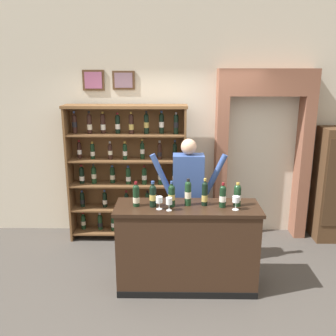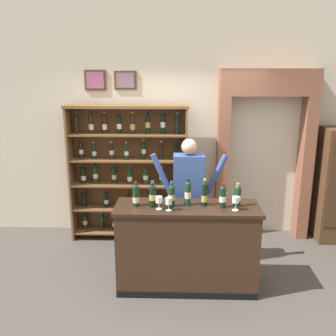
{
  "view_description": "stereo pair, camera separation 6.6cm",
  "coord_description": "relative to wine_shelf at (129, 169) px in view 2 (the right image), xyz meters",
  "views": [
    {
      "loc": [
        0.02,
        -3.9,
        2.5
      ],
      "look_at": [
        -0.04,
        0.13,
        1.41
      ],
      "focal_mm": 39.73,
      "sensor_mm": 36.0,
      "label": 1
    },
    {
      "loc": [
        0.09,
        -3.9,
        2.5
      ],
      "look_at": [
        -0.04,
        0.13,
        1.41
      ],
      "focal_mm": 39.73,
      "sensor_mm": 36.0,
      "label": 2
    }
  ],
  "objects": [
    {
      "name": "wine_shelf",
      "position": [
        0.0,
        0.0,
        0.0
      ],
      "size": [
        1.74,
        0.35,
        2.0
      ],
      "color": "brown",
      "rests_on": "ground"
    },
    {
      "name": "ground_plane",
      "position": [
        0.66,
        -1.33,
        -1.08
      ],
      "size": [
        14.0,
        14.0,
        0.02
      ],
      "primitive_type": "cube",
      "color": "#47423D"
    },
    {
      "name": "tasting_bottle_grappa",
      "position": [
        1.22,
        -1.35,
        0.07
      ],
      "size": [
        0.07,
        0.07,
        0.28
      ],
      "color": "black",
      "rests_on": "tasting_counter"
    },
    {
      "name": "wine_glass_right",
      "position": [
        0.52,
        -1.43,
        0.04
      ],
      "size": [
        0.07,
        0.07,
        0.15
      ],
      "color": "silver",
      "rests_on": "tasting_counter"
    },
    {
      "name": "back_wall",
      "position": [
        0.66,
        0.35,
        0.73
      ],
      "size": [
        12.0,
        0.19,
        3.59
      ],
      "color": "beige",
      "rests_on": "ground"
    },
    {
      "name": "tasting_bottle_chianti",
      "position": [
        0.84,
        -1.3,
        0.09
      ],
      "size": [
        0.07,
        0.07,
        0.31
      ],
      "color": "#19381E",
      "rests_on": "tasting_counter"
    },
    {
      "name": "tasting_bottle_prosecco",
      "position": [
        1.39,
        -1.32,
        0.07
      ],
      "size": [
        0.08,
        0.08,
        0.27
      ],
      "color": "#19381E",
      "rests_on": "tasting_counter"
    },
    {
      "name": "tasting_counter",
      "position": [
        0.84,
        -1.33,
        -0.57
      ],
      "size": [
        1.63,
        0.54,
        1.01
      ],
      "color": "#382316",
      "rests_on": "ground"
    },
    {
      "name": "tasting_bottle_super_tuscan",
      "position": [
        0.66,
        -1.34,
        0.07
      ],
      "size": [
        0.08,
        0.08,
        0.29
      ],
      "color": "black",
      "rests_on": "tasting_counter"
    },
    {
      "name": "wine_glass_center",
      "position": [
        1.35,
        -1.44,
        0.05
      ],
      "size": [
        0.08,
        0.08,
        0.15
      ],
      "color": "silver",
      "rests_on": "tasting_counter"
    },
    {
      "name": "tasting_bottle_bianco",
      "position": [
        0.26,
        -1.34,
        0.07
      ],
      "size": [
        0.07,
        0.07,
        0.28
      ],
      "color": "black",
      "rests_on": "tasting_counter"
    },
    {
      "name": "archway_doorway",
      "position": [
        1.98,
        0.22,
        0.37
      ],
      "size": [
        1.38,
        0.45,
        2.5
      ],
      "color": "brown",
      "rests_on": "ground"
    },
    {
      "name": "tasting_bottle_rosso",
      "position": [
        0.45,
        -1.35,
        0.08
      ],
      "size": [
        0.08,
        0.08,
        0.3
      ],
      "color": "black",
      "rests_on": "tasting_counter"
    },
    {
      "name": "shopkeeper",
      "position": [
        0.86,
        -0.83,
        -0.04
      ],
      "size": [
        0.97,
        0.22,
        1.68
      ],
      "color": "#2D3347",
      "rests_on": "ground"
    },
    {
      "name": "wine_glass_left",
      "position": [
        0.63,
        -1.47,
        0.04
      ],
      "size": [
        0.07,
        0.07,
        0.15
      ],
      "color": "silver",
      "rests_on": "tasting_counter"
    },
    {
      "name": "tasting_bottle_riserva",
      "position": [
        1.03,
        -1.3,
        0.08
      ],
      "size": [
        0.07,
        0.07,
        0.31
      ],
      "color": "black",
      "rests_on": "tasting_counter"
    }
  ]
}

